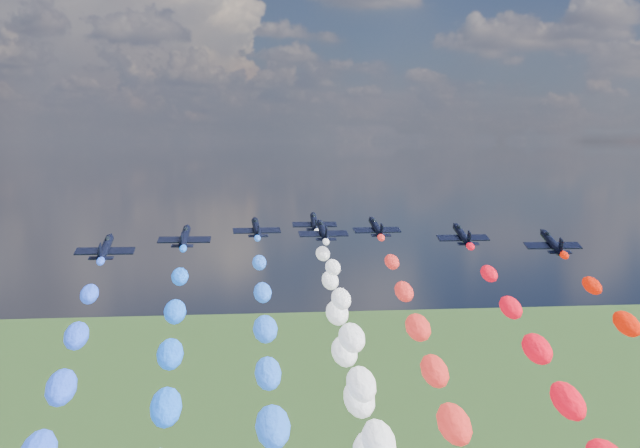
{
  "coord_description": "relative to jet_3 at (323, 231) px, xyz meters",
  "views": [
    {
      "loc": [
        -14.43,
        -125.23,
        112.86
      ],
      "look_at": [
        0.0,
        4.0,
        99.57
      ],
      "focal_mm": 45.39,
      "sensor_mm": 36.0,
      "label": 1
    }
  ],
  "objects": [
    {
      "name": "jet_0",
      "position": [
        -33.71,
        -18.3,
        0.0
      ],
      "size": [
        8.66,
        11.69,
        5.29
      ],
      "primitive_type": null,
      "rotation": [
        0.26,
        0.0,
        -0.03
      ],
      "color": "black"
    },
    {
      "name": "jet_1",
      "position": [
        -23.07,
        -6.03,
        0.0
      ],
      "size": [
        8.96,
        11.9,
        5.29
      ],
      "primitive_type": null,
      "rotation": [
        0.26,
        0.0,
        -0.05
      ],
      "color": "black"
    },
    {
      "name": "jet_2",
      "position": [
        -11.14,
        6.2,
        0.0
      ],
      "size": [
        8.89,
        11.85,
        5.29
      ],
      "primitive_type": null,
      "rotation": [
        0.26,
        0.0,
        0.05
      ],
      "color": "black"
    },
    {
      "name": "jet_3",
      "position": [
        0.0,
        0.0,
        0.0
      ],
      "size": [
        8.74,
        11.74,
        5.29
      ],
      "primitive_type": null,
      "rotation": [
        0.26,
        0.0,
        0.03
      ],
      "color": "black"
    },
    {
      "name": "jet_4",
      "position": [
        0.15,
        15.44,
        0.0
      ],
      "size": [
        8.8,
        11.79,
        5.29
      ],
      "primitive_type": null,
      "rotation": [
        0.26,
        0.0,
        -0.04
      ],
      "color": "black"
    },
    {
      "name": "jet_5",
      "position": [
        10.14,
        4.59,
        0.0
      ],
      "size": [
        8.89,
        11.85,
        5.29
      ],
      "primitive_type": null,
      "rotation": [
        0.26,
        0.0,
        0.05
      ],
      "color": "black"
    },
    {
      "name": "jet_6",
      "position": [
        22.03,
        -8.48,
        0.0
      ],
      "size": [
        8.49,
        11.56,
        5.29
      ],
      "primitive_type": null,
      "rotation": [
        0.26,
        0.0,
        -0.01
      ],
      "color": "black"
    },
    {
      "name": "jet_7",
      "position": [
        32.76,
        -19.56,
        0.0
      ],
      "size": [
        9.03,
        11.95,
        5.29
      ],
      "primitive_type": null,
      "rotation": [
        0.26,
        0.0,
        -0.06
      ],
      "color": "black"
    }
  ]
}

